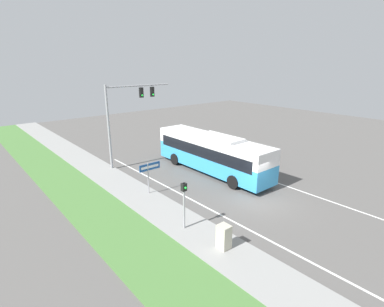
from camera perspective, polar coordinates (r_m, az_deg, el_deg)
The scene contains 10 objects.
ground_plane at distance 21.73m, azimuth 12.75°, elevation -8.65°, with size 80.00×80.00×0.00m, color #565451.
sidewalk at distance 17.67m, azimuth 0.01°, elevation -14.38°, with size 2.80×80.00×0.12m.
grass_verge at distance 16.14m, azimuth -9.16°, elevation -18.07°, with size 3.60×80.00×0.10m.
lane_divider_near at distance 19.25m, azimuth 6.06°, elevation -11.84°, with size 0.14×30.00×0.01m.
lane_divider_far at distance 24.49m, azimuth 17.91°, elevation -6.05°, with size 0.14×30.00×0.01m.
bus at distance 25.80m, azimuth 3.84°, elevation 0.33°, with size 2.77×11.80×3.41m.
signal_gantry at distance 27.51m, azimuth -12.36°, elevation 8.36°, with size 6.49×0.41×7.47m.
pedestrian_signal at distance 16.89m, azimuth -1.53°, elevation -8.55°, with size 0.28×0.34×2.89m.
street_sign at distance 21.64m, azimuth -8.14°, elevation -3.34°, with size 1.70×0.08×2.42m.
utility_cabinet at distance 15.87m, azimuth 6.08°, elevation -15.50°, with size 0.56×0.63×1.29m.
Camera 1 is at (-15.92, -11.51, 9.29)m, focal length 28.00 mm.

